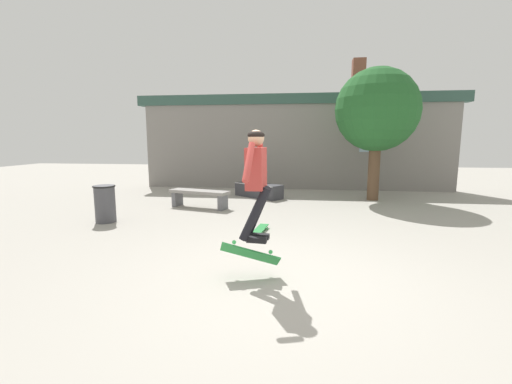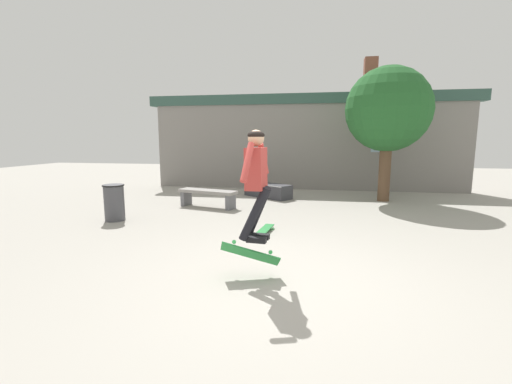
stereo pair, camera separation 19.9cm
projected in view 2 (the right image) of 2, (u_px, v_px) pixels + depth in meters
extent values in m
plane|color=#A39E93|center=(280.00, 281.00, 4.52)|extent=(40.00, 40.00, 0.00)
cube|color=gray|center=(305.00, 147.00, 12.75)|extent=(11.46, 0.40, 3.13)
cube|color=#335147|center=(306.00, 99.00, 12.48)|extent=(12.04, 0.52, 0.37)
cube|color=brown|center=(370.00, 75.00, 11.98)|extent=(0.44, 0.44, 1.17)
cube|color=#99B7C6|center=(382.00, 139.00, 12.04)|extent=(0.70, 0.02, 0.90)
cylinder|color=brown|center=(385.00, 171.00, 10.29)|extent=(0.35, 0.35, 1.80)
sphere|color=#235B28|center=(388.00, 109.00, 10.01)|extent=(2.47, 2.47, 2.47)
cube|color=gray|center=(208.00, 191.00, 9.38)|extent=(1.74, 0.87, 0.08)
cube|color=slate|center=(186.00, 198.00, 9.72)|extent=(0.21, 0.39, 0.40)
cube|color=slate|center=(231.00, 202.00, 9.11)|extent=(0.21, 0.39, 0.40)
cube|color=#38383D|center=(268.00, 190.00, 11.04)|extent=(1.66, 1.41, 0.44)
cube|color=#B7B7BC|center=(262.00, 185.00, 10.82)|extent=(1.35, 0.99, 0.02)
cylinder|color=#47474C|center=(114.00, 203.00, 7.85)|extent=(0.44, 0.44, 0.84)
torus|color=black|center=(113.00, 185.00, 7.78)|extent=(0.48, 0.48, 0.04)
cube|color=#B23833|center=(256.00, 169.00, 4.42)|extent=(0.26, 0.36, 0.55)
sphere|color=tan|center=(256.00, 138.00, 4.36)|extent=(0.23, 0.23, 0.21)
ellipsoid|color=black|center=(256.00, 135.00, 4.35)|extent=(0.24, 0.24, 0.12)
cylinder|color=black|center=(258.00, 212.00, 4.59)|extent=(0.40, 0.24, 0.73)
cube|color=black|center=(260.00, 236.00, 4.63)|extent=(0.27, 0.13, 0.07)
cylinder|color=black|center=(254.00, 214.00, 4.43)|extent=(0.41, 0.18, 0.73)
cube|color=black|center=(256.00, 240.00, 4.47)|extent=(0.27, 0.13, 0.07)
cylinder|color=#B23833|center=(263.00, 159.00, 4.76)|extent=(0.12, 0.40, 0.47)
cylinder|color=#B23833|center=(247.00, 162.00, 4.04)|extent=(0.12, 0.40, 0.47)
cube|color=#237F38|center=(250.00, 254.00, 4.61)|extent=(0.84, 0.27, 0.38)
cylinder|color=green|center=(270.00, 252.00, 4.54)|extent=(0.06, 0.06, 0.06)
cylinder|color=green|center=(267.00, 259.00, 4.73)|extent=(0.06, 0.06, 0.06)
cylinder|color=green|center=(234.00, 242.00, 4.54)|extent=(0.06, 0.06, 0.06)
cylinder|color=green|center=(232.00, 250.00, 4.73)|extent=(0.06, 0.06, 0.06)
cube|color=#237F38|center=(265.00, 229.00, 6.86)|extent=(0.28, 0.83, 0.02)
cylinder|color=green|center=(267.00, 235.00, 6.60)|extent=(0.02, 0.06, 0.05)
cylinder|color=green|center=(257.00, 234.00, 6.66)|extent=(0.02, 0.06, 0.05)
cylinder|color=green|center=(273.00, 229.00, 7.08)|extent=(0.02, 0.06, 0.05)
cylinder|color=green|center=(264.00, 228.00, 7.14)|extent=(0.02, 0.06, 0.05)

